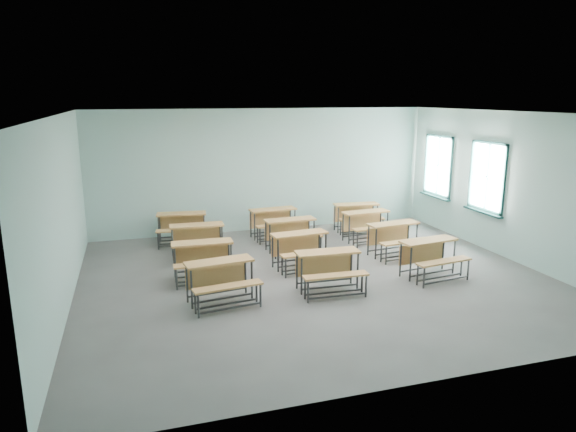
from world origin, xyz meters
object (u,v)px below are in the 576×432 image
object	(u,v)px
desk_unit_r0c2	(431,253)
desk_unit_r0c1	(329,265)
desk_unit_r1c2	(396,234)
desk_unit_r1c0	(203,255)
desk_unit_r3c1	(274,219)
desk_unit_r3c0	(182,224)
desk_unit_r0c0	(221,276)
desk_unit_r1c1	(301,245)
desk_unit_r2c1	(292,230)
desk_unit_r2c0	(197,236)
desk_unit_r3c2	(357,213)
desk_unit_r2c2	(368,222)

from	to	relation	value
desk_unit_r0c2	desk_unit_r0c1	bearing A→B (deg)	175.32
desk_unit_r0c2	desk_unit_r1c2	xyz separation A→B (m)	(-0.01, 1.44, 0.00)
desk_unit_r1c0	desk_unit_r3c1	xyz separation A→B (m)	(2.13, 2.50, 0.00)
desk_unit_r3c1	desk_unit_r3c0	bearing A→B (deg)	170.79
desk_unit_r0c0	desk_unit_r0c2	world-z (taller)	same
desk_unit_r0c1	desk_unit_r1c2	distance (m)	2.70
desk_unit_r1c1	desk_unit_r1c2	size ratio (longest dim) A/B	1.00
desk_unit_r0c1	desk_unit_r1c1	distance (m)	1.39
desk_unit_r0c2	desk_unit_r1c1	world-z (taller)	same
desk_unit_r0c2	desk_unit_r3c0	xyz separation A→B (m)	(-4.48, 3.85, 0.00)
desk_unit_r0c0	desk_unit_r3c0	xyz separation A→B (m)	(-0.29, 3.95, 0.00)
desk_unit_r2c1	desk_unit_r3c0	size ratio (longest dim) A/B	0.96
desk_unit_r2c0	desk_unit_r3c2	world-z (taller)	same
desk_unit_r1c0	desk_unit_r1c1	xyz separation A→B (m)	(2.05, 0.09, 0.00)
desk_unit_r1c1	desk_unit_r3c0	size ratio (longest dim) A/B	0.99
desk_unit_r2c1	desk_unit_r0c2	bearing A→B (deg)	-51.98
desk_unit_r1c0	desk_unit_r2c2	bearing A→B (deg)	22.10
desk_unit_r0c1	desk_unit_r3c2	xyz separation A→B (m)	(2.27, 3.75, 0.00)
desk_unit_r1c0	desk_unit_r1c2	distance (m)	4.33
desk_unit_r0c2	desk_unit_r2c1	distance (m)	3.26
desk_unit_r0c1	desk_unit_r2c2	world-z (taller)	same
desk_unit_r3c1	desk_unit_r1c1	bearing A→B (deg)	-96.75
desk_unit_r1c1	desk_unit_r2c0	world-z (taller)	same
desk_unit_r1c1	desk_unit_r2c1	bearing A→B (deg)	76.61
desk_unit_r1c2	desk_unit_r0c2	bearing A→B (deg)	-95.78
desk_unit_r2c2	desk_unit_r3c1	distance (m)	2.32
desk_unit_r0c0	desk_unit_r1c1	distance (m)	2.34
desk_unit_r0c1	desk_unit_r3c0	world-z (taller)	same
desk_unit_r1c0	desk_unit_r2c2	world-z (taller)	same
desk_unit_r1c0	desk_unit_r3c0	bearing A→B (deg)	95.27
desk_unit_r1c2	desk_unit_r0c1	bearing A→B (deg)	-150.71
desk_unit_r0c2	desk_unit_r2c2	bearing A→B (deg)	83.74
desk_unit_r0c1	desk_unit_r2c0	xyz separation A→B (m)	(-2.05, 2.72, 0.00)
desk_unit_r0c0	desk_unit_r1c2	bearing A→B (deg)	12.31
desk_unit_r1c2	desk_unit_r1c1	bearing A→B (deg)	178.45
desk_unit_r1c1	desk_unit_r3c2	size ratio (longest dim) A/B	1.01
desk_unit_r0c0	desk_unit_r0c2	xyz separation A→B (m)	(4.20, 0.10, 0.00)
desk_unit_r3c0	desk_unit_r3c2	bearing A→B (deg)	4.11
desk_unit_r0c2	desk_unit_r2c0	xyz separation A→B (m)	(-4.26, 2.59, 0.00)
desk_unit_r0c2	desk_unit_r1c0	world-z (taller)	same
desk_unit_r1c2	desk_unit_r3c0	bearing A→B (deg)	145.58
desk_unit_r0c0	desk_unit_r0c2	bearing A→B (deg)	-6.49
desk_unit_r1c1	desk_unit_r3c0	world-z (taller)	same
desk_unit_r2c2	desk_unit_r3c2	size ratio (longest dim) A/B	1.00
desk_unit_r1c0	desk_unit_r0c0	bearing A→B (deg)	-81.75
desk_unit_r0c0	desk_unit_r1c0	xyz separation A→B (m)	(-0.14, 1.27, 0.00)
desk_unit_r0c2	desk_unit_r2c1	xyz separation A→B (m)	(-2.12, 2.48, 0.00)
desk_unit_r0c2	desk_unit_r3c0	world-z (taller)	same
desk_unit_r0c1	desk_unit_r1c0	size ratio (longest dim) A/B	1.00
desk_unit_r3c1	desk_unit_r0c0	bearing A→B (deg)	-122.55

